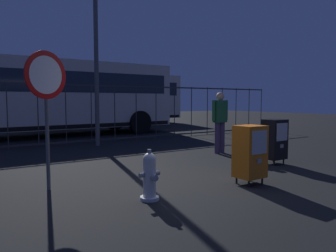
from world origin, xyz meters
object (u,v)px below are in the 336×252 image
at_px(stop_sign, 46,91).
at_px(street_light_near_left, 95,13).
at_px(pedestrian, 220,119).
at_px(bus_near, 43,94).
at_px(newspaper_box_secondary, 274,139).
at_px(bus_far, 95,96).
at_px(fire_hydrant, 150,176).
at_px(newspaper_box_primary, 250,151).

height_order(stop_sign, street_light_near_left, street_light_near_left).
bearing_deg(stop_sign, pedestrian, 13.81).
xyz_separation_m(pedestrian, bus_near, (-2.94, 6.98, 0.76)).
height_order(newspaper_box_secondary, street_light_near_left, street_light_near_left).
height_order(bus_near, street_light_near_left, street_light_near_left).
bearing_deg(bus_near, pedestrian, -67.62).
relative_size(bus_far, street_light_near_left, 1.47).
xyz_separation_m(fire_hydrant, bus_far, (4.79, 13.94, 1.36)).
bearing_deg(street_light_near_left, newspaper_box_secondary, -67.60).
xyz_separation_m(fire_hydrant, stop_sign, (-1.07, 1.37, 1.25)).
height_order(newspaper_box_primary, pedestrian, pedestrian).
distance_m(fire_hydrant, bus_near, 9.68).
height_order(fire_hydrant, newspaper_box_primary, newspaper_box_primary).
distance_m(fire_hydrant, newspaper_box_secondary, 3.84).
bearing_deg(pedestrian, street_light_near_left, 123.03).
relative_size(fire_hydrant, street_light_near_left, 0.10).
height_order(bus_near, bus_far, same).
height_order(bus_far, street_light_near_left, street_light_near_left).
bearing_deg(stop_sign, bus_near, 76.71).
relative_size(fire_hydrant, stop_sign, 0.33).
xyz_separation_m(newspaper_box_secondary, bus_far, (1.03, 13.21, 1.14)).
distance_m(newspaper_box_primary, pedestrian, 3.36).
height_order(pedestrian, bus_far, bus_far).
bearing_deg(newspaper_box_secondary, bus_far, 85.52).
bearing_deg(newspaper_box_primary, stop_sign, 152.39).
height_order(stop_sign, bus_far, bus_far).
bearing_deg(bus_far, street_light_near_left, -113.74).
bearing_deg(fire_hydrant, bus_near, 84.87).
xyz_separation_m(pedestrian, bus_far, (0.99, 11.37, 0.76)).
bearing_deg(bus_far, newspaper_box_secondary, -96.65).
xyz_separation_m(fire_hydrant, pedestrian, (3.80, 2.57, 0.60)).
xyz_separation_m(newspaper_box_primary, stop_sign, (-2.99, 1.56, 1.03)).
xyz_separation_m(newspaper_box_primary, newspaper_box_secondary, (1.85, 0.92, 0.00)).
bearing_deg(fire_hydrant, newspaper_box_secondary, 11.09).
bearing_deg(fire_hydrant, street_light_near_left, 74.67).
relative_size(newspaper_box_primary, bus_far, 0.10).
bearing_deg(stop_sign, fire_hydrant, -51.99).
xyz_separation_m(bus_near, street_light_near_left, (0.77, -3.63, 2.45)).
distance_m(stop_sign, pedestrian, 5.06).
bearing_deg(bus_far, fire_hydrant, -111.15).
distance_m(stop_sign, bus_far, 13.87).
height_order(fire_hydrant, newspaper_box_secondary, newspaper_box_secondary).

